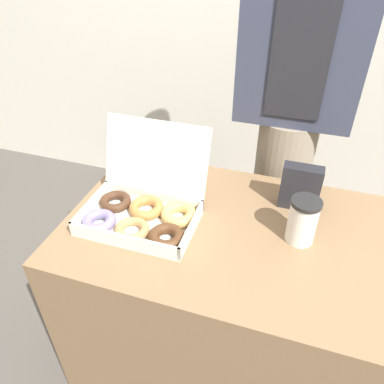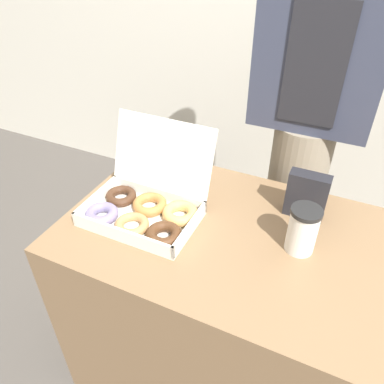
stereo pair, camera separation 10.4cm
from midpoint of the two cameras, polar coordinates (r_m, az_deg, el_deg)
ground_plane at (r=1.73m, az=5.46°, el=-24.68°), size 14.00×14.00×0.00m
table at (r=1.41m, az=6.37°, el=-17.26°), size 0.96×0.63×0.75m
donut_box at (r=1.15m, az=-4.52°, el=-2.30°), size 0.36×0.31×0.26m
coffee_cup at (r=1.07m, az=19.21°, el=-5.56°), size 0.08×0.08×0.14m
napkin_holder at (r=1.20m, az=19.49°, el=-0.60°), size 0.12×0.05×0.15m
person_customer at (r=1.41m, az=19.51°, el=10.95°), size 0.40×0.22×1.72m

